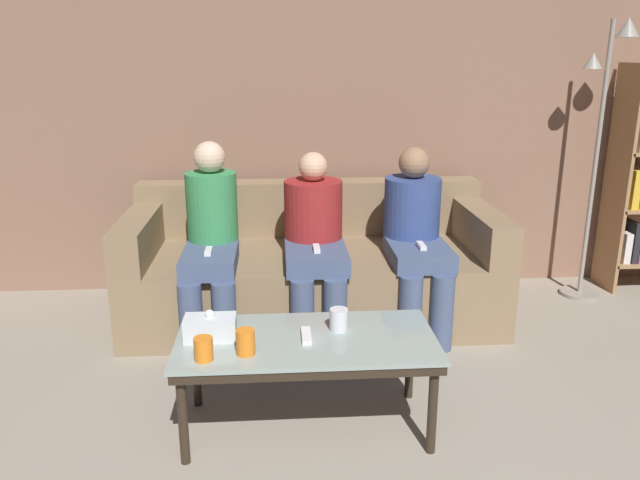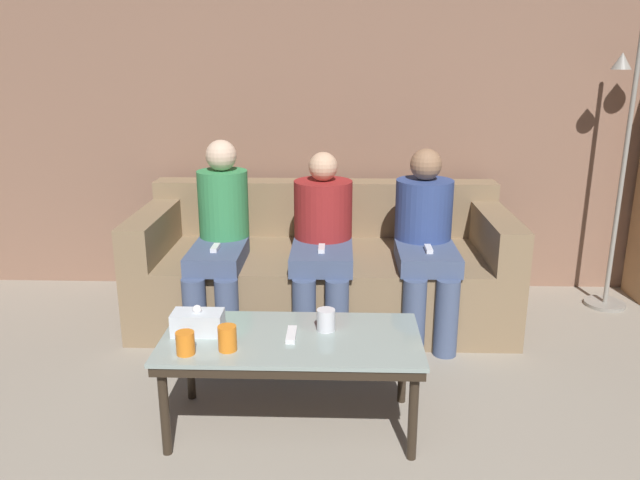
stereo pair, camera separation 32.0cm
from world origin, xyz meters
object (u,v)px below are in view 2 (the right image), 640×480
at_px(cup_far_center, 227,338).
at_px(cup_near_right, 326,320).
at_px(seated_person_left_end, 220,234).
at_px(tissue_box, 198,322).
at_px(cup_near_left, 185,343).
at_px(seated_person_mid_right, 425,236).
at_px(couch, 323,269).
at_px(game_remote, 291,335).
at_px(coffee_table, 292,346).
at_px(seated_person_mid_left, 322,237).
at_px(standing_lamp, 630,136).

bearing_deg(cup_far_center, cup_near_right, 27.32).
relative_size(cup_near_right, seated_person_left_end, 0.09).
relative_size(tissue_box, seated_person_left_end, 0.19).
xyz_separation_m(cup_near_left, seated_person_mid_right, (1.12, 1.24, 0.10)).
bearing_deg(couch, seated_person_left_end, -158.50).
xyz_separation_m(game_remote, seated_person_left_end, (-0.50, 1.05, 0.15)).
bearing_deg(coffee_table, cup_far_center, -151.99).
distance_m(cup_near_right, seated_person_left_end, 1.18).
distance_m(seated_person_mid_left, seated_person_mid_right, 0.60).
xyz_separation_m(cup_near_left, standing_lamp, (2.42, 1.66, 0.64)).
relative_size(tissue_box, standing_lamp, 0.12).
bearing_deg(standing_lamp, cup_near_left, -145.55).
bearing_deg(game_remote, cup_far_center, -151.99).
height_order(tissue_box, standing_lamp, standing_lamp).
bearing_deg(tissue_box, seated_person_mid_left, 63.73).
bearing_deg(tissue_box, standing_lamp, 31.26).
distance_m(tissue_box, seated_person_mid_left, 1.16).
xyz_separation_m(game_remote, standing_lamp, (2.00, 1.48, 0.68)).
bearing_deg(tissue_box, cup_near_left, -92.36).
xyz_separation_m(cup_far_center, tissue_box, (-0.16, 0.16, -0.00)).
distance_m(couch, seated_person_mid_right, 0.70).
distance_m(cup_near_left, seated_person_mid_right, 1.68).
bearing_deg(seated_person_left_end, seated_person_mid_left, 1.20).
xyz_separation_m(couch, coffee_table, (-0.10, -1.29, 0.10)).
bearing_deg(coffee_table, cup_near_right, 26.12).
height_order(couch, tissue_box, couch).
height_order(coffee_table, standing_lamp, standing_lamp).
bearing_deg(cup_far_center, seated_person_mid_left, 73.43).
relative_size(couch, seated_person_mid_left, 2.14).
bearing_deg(seated_person_left_end, tissue_box, -85.01).
xyz_separation_m(cup_near_left, seated_person_left_end, (-0.08, 1.22, 0.11)).
height_order(cup_near_left, game_remote, cup_near_left).
xyz_separation_m(tissue_box, game_remote, (0.41, -0.02, -0.04)).
bearing_deg(cup_near_right, game_remote, -153.88).
xyz_separation_m(cup_near_right, standing_lamp, (1.85, 1.41, 0.64)).
distance_m(cup_near_right, seated_person_mid_left, 0.99).
relative_size(coffee_table, seated_person_left_end, 0.99).
distance_m(cup_near_right, cup_far_center, 0.45).
relative_size(couch, cup_near_right, 23.19).
xyz_separation_m(cup_near_left, cup_far_center, (0.17, 0.04, 0.01)).
height_order(couch, seated_person_left_end, seated_person_left_end).
height_order(couch, coffee_table, couch).
relative_size(game_remote, seated_person_mid_right, 0.14).
height_order(cup_near_left, seated_person_left_end, seated_person_left_end).
xyz_separation_m(cup_far_center, seated_person_left_end, (-0.25, 1.18, 0.11)).
bearing_deg(tissue_box, cup_near_right, 5.11).
height_order(cup_far_center, seated_person_left_end, seated_person_left_end).
height_order(couch, cup_near_left, couch).
bearing_deg(seated_person_mid_left, tissue_box, -116.27).
relative_size(cup_near_right, seated_person_mid_right, 0.09).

